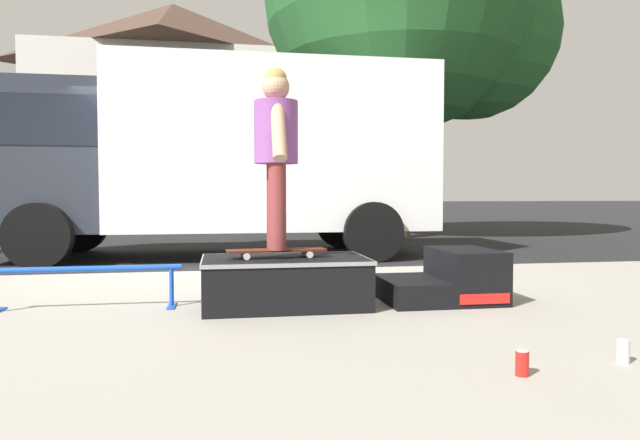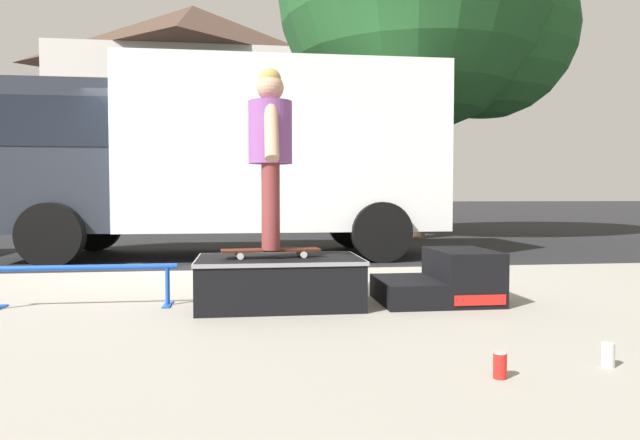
% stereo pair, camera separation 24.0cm
% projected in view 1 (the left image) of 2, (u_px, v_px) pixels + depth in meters
% --- Properties ---
extents(ground_plane, '(140.00, 140.00, 0.00)m').
position_uv_depth(ground_plane, '(158.00, 276.00, 7.05)').
color(ground_plane, black).
extents(sidewalk_slab, '(50.00, 5.00, 0.12)m').
position_uv_depth(sidewalk_slab, '(113.00, 327.00, 4.09)').
color(sidewalk_slab, gray).
rests_on(sidewalk_slab, ground).
extents(skate_box, '(1.30, 0.80, 0.39)m').
position_uv_depth(skate_box, '(285.00, 280.00, 4.55)').
color(skate_box, black).
rests_on(skate_box, sidewalk_slab).
extents(kicker_ramp, '(0.94, 0.74, 0.43)m').
position_uv_depth(kicker_ramp, '(449.00, 279.00, 4.78)').
color(kicker_ramp, black).
rests_on(kicker_ramp, sidewalk_slab).
extents(grind_rail, '(1.45, 0.28, 0.34)m').
position_uv_depth(grind_rail, '(86.00, 277.00, 4.43)').
color(grind_rail, blue).
rests_on(grind_rail, sidewalk_slab).
extents(skateboard, '(0.80, 0.28, 0.07)m').
position_uv_depth(skateboard, '(276.00, 251.00, 4.52)').
color(skateboard, '#4C1E14').
rests_on(skateboard, skate_box).
extents(skater_kid, '(0.35, 0.73, 1.42)m').
position_uv_depth(skater_kid, '(276.00, 143.00, 4.48)').
color(skater_kid, brown).
rests_on(skater_kid, skateboard).
extents(soda_can, '(0.07, 0.07, 0.13)m').
position_uv_depth(soda_can, '(522.00, 363.00, 2.81)').
color(soda_can, red).
rests_on(soda_can, sidewalk_slab).
extents(soda_can_b, '(0.07, 0.07, 0.13)m').
position_uv_depth(soda_can_b, '(623.00, 351.00, 3.02)').
color(soda_can_b, silver).
rests_on(soda_can_b, sidewalk_slab).
extents(box_truck, '(6.91, 2.63, 3.05)m').
position_uv_depth(box_truck, '(213.00, 152.00, 9.25)').
color(box_truck, white).
rests_on(box_truck, ground).
extents(street_tree_main, '(6.88, 6.26, 8.72)m').
position_uv_depth(street_tree_main, '(415.00, 3.00, 13.11)').
color(street_tree_main, brown).
rests_on(street_tree_main, ground).
extents(house_behind, '(9.54, 8.22, 8.40)m').
position_uv_depth(house_behind, '(174.00, 111.00, 22.25)').
color(house_behind, silver).
rests_on(house_behind, ground).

